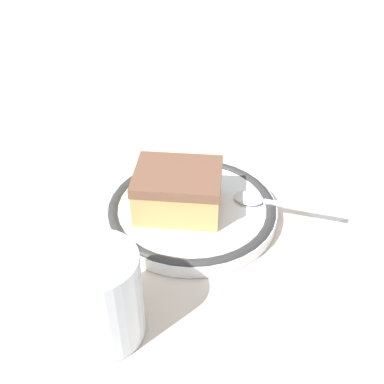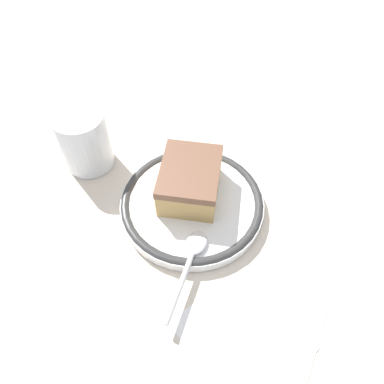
# 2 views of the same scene
# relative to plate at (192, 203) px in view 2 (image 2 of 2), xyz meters

# --- Properties ---
(ground_plane) EXTENTS (2.40, 2.40, 0.00)m
(ground_plane) POSITION_rel_plate_xyz_m (-0.02, -0.02, -0.01)
(ground_plane) COLOR #B7B2A8
(placemat) EXTENTS (0.44, 0.37, 0.00)m
(placemat) POSITION_rel_plate_xyz_m (-0.02, -0.02, -0.01)
(placemat) COLOR beige
(placemat) RESTS_ON ground_plane
(plate) EXTENTS (0.19, 0.19, 0.02)m
(plate) POSITION_rel_plate_xyz_m (0.00, 0.00, 0.00)
(plate) COLOR white
(plate) RESTS_ON placemat
(cake_slice) EXTENTS (0.10, 0.11, 0.05)m
(cake_slice) POSITION_rel_plate_xyz_m (-0.01, 0.01, 0.03)
(cake_slice) COLOR tan
(cake_slice) RESTS_ON plate
(spoon) EXTENTS (0.03, 0.12, 0.01)m
(spoon) POSITION_rel_plate_xyz_m (0.04, -0.08, 0.01)
(spoon) COLOR silver
(spoon) RESTS_ON plate
(cup) EXTENTS (0.07, 0.07, 0.09)m
(cup) POSITION_rel_plate_xyz_m (-0.17, 0.01, 0.03)
(cup) COLOR silver
(cup) RESTS_ON placemat
(napkin) EXTENTS (0.16, 0.16, 0.00)m
(napkin) POSITION_rel_plate_xyz_m (0.13, -0.12, -0.01)
(napkin) COLOR white
(napkin) RESTS_ON placemat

